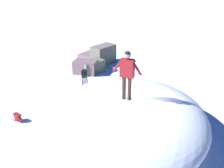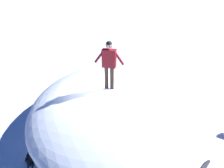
{
  "view_description": "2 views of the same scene",
  "coord_description": "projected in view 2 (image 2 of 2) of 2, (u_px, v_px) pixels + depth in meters",
  "views": [
    {
      "loc": [
        -2.6,
        8.74,
        6.2
      ],
      "look_at": [
        0.73,
        0.26,
        2.28
      ],
      "focal_mm": 46.32,
      "sensor_mm": 36.0,
      "label": 1
    },
    {
      "loc": [
        1.76,
        -6.21,
        5.38
      ],
      "look_at": [
        0.37,
        0.03,
        1.89
      ],
      "focal_mm": 32.5,
      "sensor_mm": 36.0,
      "label": 2
    }
  ],
  "objects": [
    {
      "name": "backpack_near",
      "position": [
        31.0,
        159.0,
        6.48
      ],
      "size": [
        0.39,
        0.61,
        0.32
      ],
      "color": "black",
      "rests_on": "ground"
    },
    {
      "name": "snowboarder_standing",
      "position": [
        109.0,
        61.0,
        6.91
      ],
      "size": [
        1.05,
        0.23,
        1.77
      ],
      "color": "black",
      "rests_on": "snow_mound"
    },
    {
      "name": "snow_mound",
      "position": [
        112.0,
        107.0,
        7.86
      ],
      "size": [
        7.1,
        8.0,
        1.69
      ],
      "primitive_type": "ellipsoid",
      "rotation": [
        0.0,
        0.0,
        1.71
      ],
      "color": "white",
      "rests_on": "ground"
    },
    {
      "name": "ground",
      "position": [
        103.0,
        124.0,
        8.23
      ],
      "size": [
        240.0,
        240.0,
        0.0
      ],
      "primitive_type": "plane",
      "color": "white"
    }
  ]
}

